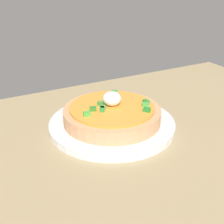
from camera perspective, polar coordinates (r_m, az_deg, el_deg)
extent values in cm
cube|color=tan|center=(53.32, 4.23, -9.72)|extent=(105.83, 73.92, 2.60)
cylinder|color=white|center=(61.49, 0.00, -2.27)|extent=(25.18, 25.18, 1.41)
cylinder|color=tan|center=(60.55, 0.00, -0.55)|extent=(19.33, 19.33, 2.72)
cylinder|color=orange|center=(59.85, 0.00, 0.84)|extent=(16.69, 16.69, 0.52)
ellipsoid|color=white|center=(59.78, -0.01, 2.53)|extent=(3.70, 3.70, 2.77)
cube|color=green|center=(55.98, -4.72, -0.35)|extent=(1.41, 1.04, 0.80)
cube|color=#27822D|center=(57.80, 6.53, 0.45)|extent=(1.45, 1.49, 0.80)
cube|color=green|center=(65.47, 0.48, 3.71)|extent=(1.50, 1.29, 0.80)
cube|color=#2D8C3C|center=(57.65, -1.86, 0.54)|extent=(1.24, 1.49, 0.80)
cube|color=green|center=(60.03, -1.87, 1.60)|extent=(1.30, 1.51, 0.80)
cube|color=#338029|center=(57.90, -3.59, 0.61)|extent=(1.49, 1.24, 0.80)
cube|color=#55AF48|center=(58.08, -1.70, 0.74)|extent=(1.48, 1.46, 0.80)
cube|color=green|center=(59.93, 6.29, 1.41)|extent=(1.50, 1.41, 0.80)
cube|color=#358A2F|center=(61.12, 6.38, 1.90)|extent=(0.90, 1.34, 0.80)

